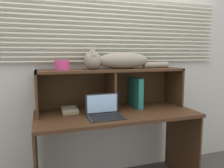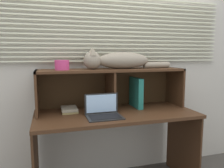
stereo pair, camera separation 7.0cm
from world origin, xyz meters
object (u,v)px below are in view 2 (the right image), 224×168
(book_stack, at_px, (69,110))
(small_basket, at_px, (62,65))
(cat, at_px, (118,60))
(binder_upright, at_px, (136,92))
(laptop, at_px, (103,112))

(book_stack, height_order, small_basket, small_basket)
(cat, distance_m, book_stack, 0.66)
(binder_upright, bearing_deg, laptop, -148.91)
(binder_upright, xyz_separation_m, small_basket, (-0.73, 0.00, 0.29))
(laptop, relative_size, small_basket, 2.34)
(cat, height_order, book_stack, cat)
(laptop, bearing_deg, book_stack, 137.73)
(cat, relative_size, small_basket, 6.86)
(laptop, relative_size, book_stack, 1.39)
(book_stack, relative_size, small_basket, 1.68)
(cat, height_order, binder_upright, cat)
(laptop, bearing_deg, binder_upright, 31.09)
(cat, bearing_deg, binder_upright, -0.00)
(cat, height_order, small_basket, cat)
(book_stack, bearing_deg, laptop, -42.27)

